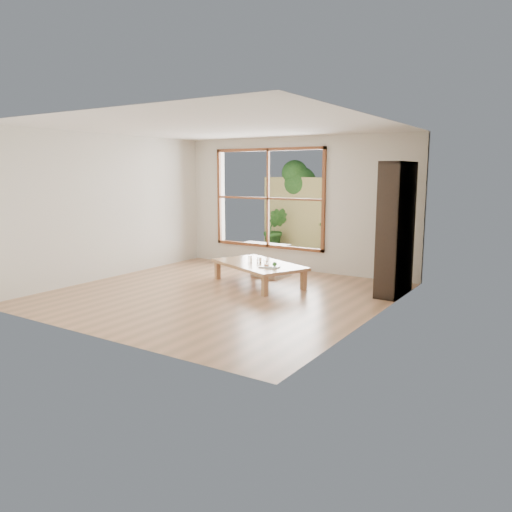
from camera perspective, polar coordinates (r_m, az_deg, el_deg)
The scene contains 15 objects.
ground at distance 8.02m, azimuth -4.00°, elevation -4.34°, with size 5.00×5.00×0.00m, color tan.
low_table at distance 8.63m, azimuth 0.29°, elevation -1.11°, with size 1.93×1.55×0.37m.
floor_cushion at distance 9.37m, azimuth 1.79°, elevation -2.04°, with size 0.56×0.56×0.08m, color silver.
bookshelf at distance 8.12m, azimuth 15.69°, elevation 2.98°, with size 0.33×0.94×2.09m, color black.
glass_tall at distance 8.65m, azimuth -0.68°, elevation -0.35°, with size 0.07×0.07×0.13m, color silver.
glass_mid at distance 8.44m, azimuth 1.09°, elevation -0.74°, with size 0.06×0.06×0.09m, color silver.
glass_short at distance 8.68m, azimuth 0.41°, elevation -0.43°, with size 0.07×0.07×0.09m, color silver.
glass_small at distance 8.66m, azimuth 0.29°, elevation -0.53°, with size 0.06×0.06×0.07m, color silver.
food_tray at distance 8.23m, azimuth 1.66°, elevation -1.17°, with size 0.31×0.22×0.09m.
deck at distance 11.28m, azimuth 4.41°, elevation -0.28°, with size 2.80×2.00×0.05m, color #372F28.
garden_bench at distance 11.03m, azimuth 1.20°, elevation 1.15°, with size 1.10×0.35×0.35m.
bamboo_fence at distance 12.05m, azimuth 6.74°, elevation 4.63°, with size 2.80×0.06×1.80m, color #D1BC6B.
shrub_right at distance 11.36m, azimuth 9.56°, elevation 2.35°, with size 0.90×0.78×0.99m, color #346224.
shrub_left at distance 12.14m, azimuth 2.22°, elevation 3.06°, with size 0.58×0.46×1.05m, color #346224.
garden_tree at distance 12.59m, azimuth 4.61°, elevation 8.18°, with size 1.04×0.85×2.22m.
Camera 1 is at (4.68, -6.23, 1.93)m, focal length 35.00 mm.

